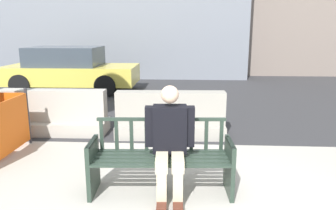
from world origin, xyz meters
TOP-DOWN VIEW (x-y plane):
  - street_asphalt at (0.00, 8.70)m, footprint 120.00×12.00m
  - street_bench at (-0.55, 0.99)m, footprint 1.71×0.61m
  - seated_person at (-0.44, 0.94)m, footprint 0.59×0.74m
  - jersey_barrier_centre at (-0.54, 3.15)m, footprint 2.02×0.75m
  - jersey_barrier_left at (-2.77, 3.22)m, footprint 2.01×0.70m
  - car_taxi_near at (-3.98, 7.55)m, footprint 4.16×1.90m

SIDE VIEW (x-z plane):
  - street_asphalt at x=0.00m, z-range 0.00..0.01m
  - jersey_barrier_centre at x=-0.54m, z-range -0.08..0.76m
  - jersey_barrier_left at x=-2.77m, z-range -0.08..0.76m
  - street_bench at x=-0.55m, z-range -0.04..0.84m
  - seated_person at x=-0.44m, z-range 0.03..1.35m
  - car_taxi_near at x=-3.98m, z-range 0.00..1.41m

